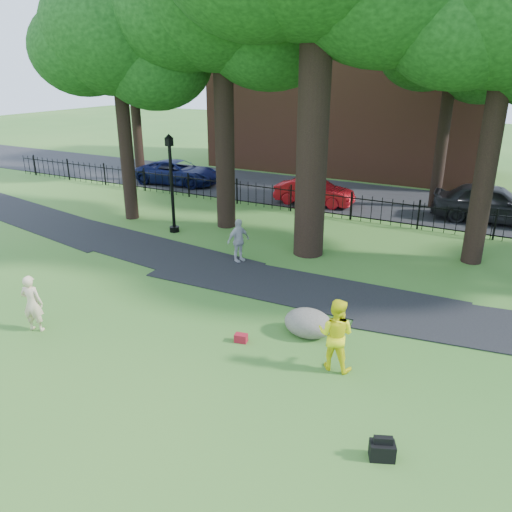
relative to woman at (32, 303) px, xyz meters
The scene contains 16 objects.
ground 4.59m from the woman, 23.67° to the left, with size 120.00×120.00×0.00m, color #2E6623.
footpath 7.73m from the woman, 48.02° to the left, with size 36.00×2.60×0.03m, color black.
street 18.31m from the woman, 76.91° to the left, with size 80.00×7.00×0.02m, color black.
iron_fence 14.42m from the woman, 73.31° to the left, with size 44.00×0.04×1.20m.
brick_building 26.34m from the woman, 89.68° to the left, with size 18.00×8.00×12.00m, color brown.
tree_row 13.43m from the woman, 65.49° to the left, with size 26.82×7.96×12.42m.
woman is the anchor object (origin of this frame).
man 7.89m from the woman, 15.21° to the left, with size 0.85×0.66×1.75m, color yellow.
pedestrian 7.22m from the woman, 71.78° to the left, with size 0.93×0.39×1.59m, color #B0AFB4.
boulder 7.24m from the woman, 26.46° to the left, with size 1.30×0.98×0.76m, color #5D594D.
lamppost 8.85m from the woman, 102.37° to the left, with size 0.40×0.40×4.08m.
backpack 9.39m from the woman, ahead, with size 0.45×0.28×0.34m, color black.
red_bag 5.56m from the woman, 21.74° to the left, with size 0.32×0.20×0.22m, color maroon.
red_sedan 15.61m from the woman, 83.87° to the left, with size 1.38×3.95×1.30m, color #A90D13.
navy_van 17.64m from the woman, 114.16° to the left, with size 2.31×5.02×1.39m, color #0B1038.
grey_car 19.16m from the woman, 59.31° to the left, with size 2.03×5.04×1.72m, color black.
Camera 1 is at (6.58, -9.39, 6.61)m, focal length 35.00 mm.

